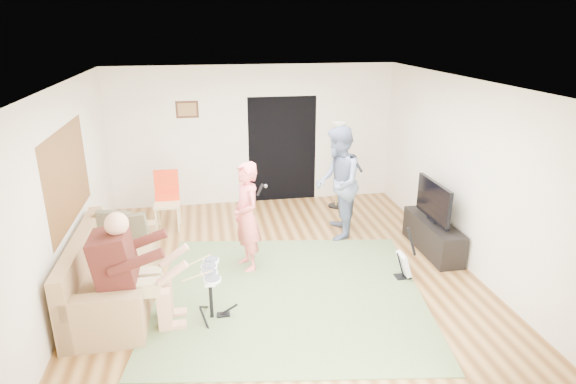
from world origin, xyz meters
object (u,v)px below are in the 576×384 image
Objects in this scene: torchiere_lamp at (338,150)px; tv_cabinet at (433,236)px; guitar_spare at (404,264)px; singer at (247,217)px; television at (434,200)px; dining_chair at (168,209)px; sofa at (108,279)px; guitarist at (338,183)px; drum_kit at (211,296)px.

tv_cabinet is (0.98, -2.15, -0.90)m from torchiere_lamp.
guitar_spare is 1.10m from tv_cabinet.
singer reaches higher than television.
dining_chair is at bearing -170.88° from torchiere_lamp.
singer is 2.89m from television.
guitar_spare is (4.00, -0.14, -0.08)m from sofa.
singer reaches higher than tv_cabinet.
guitarist reaches higher than tv_cabinet.
television is (4.75, 0.62, 0.55)m from sofa.
television is at bearing 20.22° from drum_kit.
sofa is 1.38× the size of singer.
torchiere_lamp is at bearing 122.06° from singer.
guitar_spare is at bearing 10.76° from drum_kit.
dining_chair reaches higher than guitar_spare.
singer reaches higher than sofa.
drum_kit is (1.30, -0.65, 0.00)m from sofa.
drum_kit is at bearing -41.20° from singer.
television reaches higher than drum_kit.
television reaches higher than tv_cabinet.
torchiere_lamp is (2.52, 3.42, 0.85)m from drum_kit.
television is at bearing 71.21° from guitarist.
guitarist is 1.12× the size of torchiere_lamp.
sofa is 3.22× the size of drum_kit.
television is (-0.05, 0.00, 0.60)m from tv_cabinet.
torchiere_lamp reaches higher than television.
torchiere_lamp is 2.53m from tv_cabinet.
torchiere_lamp is 1.65× the size of television.
guitar_spare is 0.77× the size of television.
sofa is 1.45m from drum_kit.
sofa is at bearing -104.75° from dining_chair.
sofa is 1.59× the size of tv_cabinet.
dining_chair is 0.73× the size of tv_cabinet.
sofa is 1.19× the size of guitarist.
torchiere_lamp is at bearing 35.93° from sofa.
singer is 2.99m from tv_cabinet.
guitarist reaches higher than sofa.
guitar_spare is 0.76× the size of dining_chair.
guitar_spare is 1.23m from television.
guitar_spare is 0.46× the size of torchiere_lamp.
tv_cabinet is at bearing 43.53° from guitar_spare.
tv_cabinet is at bearing 7.37° from sofa.
television is (2.88, 0.05, 0.04)m from singer.
dining_chair is 1.01× the size of television.
tv_cabinet is (3.50, 1.27, -0.05)m from drum_kit.
drum_kit is 3.72m from tv_cabinet.
torchiere_lamp is at bearing 113.41° from television.
guitarist is at bearing -105.52° from torchiere_lamp.
guitar_spare reaches higher than tv_cabinet.
drum_kit is 0.89× the size of guitar_spare.
sofa is 2.20× the size of television.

